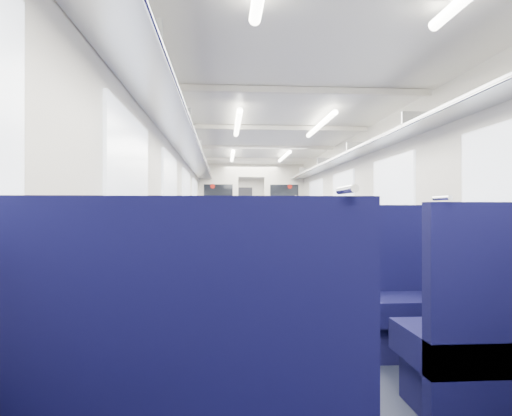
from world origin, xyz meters
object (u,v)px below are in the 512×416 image
seat_22 (221,235)px  seat_6 (211,306)px  seat_17 (298,246)px  seat_20 (220,237)px  bulkhead (251,206)px  seat_25 (270,232)px  seat_27 (267,231)px  seat_24 (221,233)px  seat_18 (220,242)px  seat_16 (219,247)px  seat_11 (343,268)px  seat_8 (215,281)px  seat_14 (218,251)px  seat_5 (509,349)px  seat_7 (419,305)px  seat_10 (216,269)px  seat_26 (221,231)px  end_door (243,213)px  seat_12 (217,259)px  seat_21 (279,237)px  seat_19 (289,241)px  seat_23 (275,234)px  seat_9 (372,282)px  seat_4 (206,350)px  seat_13 (323,258)px  seat_15 (308,251)px

seat_22 → seat_6: bearing=-90.0°
seat_17 → seat_20: same height
bulkhead → seat_25: bulkhead is taller
seat_6 → seat_27: size_ratio=1.00×
seat_24 → seat_25: same height
bulkhead → seat_18: (-0.83, -1.27, -0.86)m
seat_16 → seat_24: (0.00, 5.62, 0.00)m
bulkhead → seat_11: bearing=-82.2°
seat_8 → seat_24: bearing=90.0°
seat_8 → seat_14: size_ratio=1.00×
seat_5 → seat_7: same height
seat_10 → seat_22: 7.80m
seat_6 → seat_26: size_ratio=1.00×
seat_17 → seat_20: 3.74m
end_door → seat_10: bearing=-94.1°
seat_12 → seat_24: bearing=90.0°
seat_21 → seat_25: 2.37m
seat_22 → seat_27: (1.66, 2.44, 0.00)m
seat_19 → seat_27: (0.00, 5.44, 0.00)m
seat_10 → end_door: bearing=85.9°
seat_8 → seat_19: same height
end_door → seat_27: bearing=-57.6°
bulkhead → seat_17: bearing=-71.8°
seat_16 → seat_21: (1.66, 3.25, 0.00)m
seat_7 → seat_8: same height
seat_6 → seat_10: 2.19m
seat_11 → seat_27: (0.00, 10.26, 0.00)m
seat_23 → seat_27: bearing=90.0°
seat_8 → seat_23: bearing=79.3°
seat_9 → seat_25: same height
seat_18 → seat_21: 2.54m
seat_4 → seat_18: (0.00, 8.04, 0.00)m
seat_18 → seat_20: 2.10m
seat_17 → seat_24: same height
seat_16 → seat_5: bearing=-76.3°
seat_9 → seat_17: size_ratio=1.00×
seat_14 → seat_20: same height
seat_11 → seat_21: (0.00, 6.69, 0.00)m
seat_5 → seat_13: bearing=90.0°
seat_18 → seat_23: (1.66, 3.07, 0.00)m
seat_9 → seat_27: 11.37m
seat_23 → seat_19: bearing=-90.0°
bulkhead → seat_18: 1.74m
seat_13 → seat_17: same height
seat_26 → seat_19: bearing=-73.0°
bulkhead → seat_10: 6.13m
seat_12 → seat_6: bearing=-90.0°
seat_13 → seat_27: size_ratio=1.00×
seat_15 → seat_6: bearing=-110.0°
seat_7 → seat_8: 2.11m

